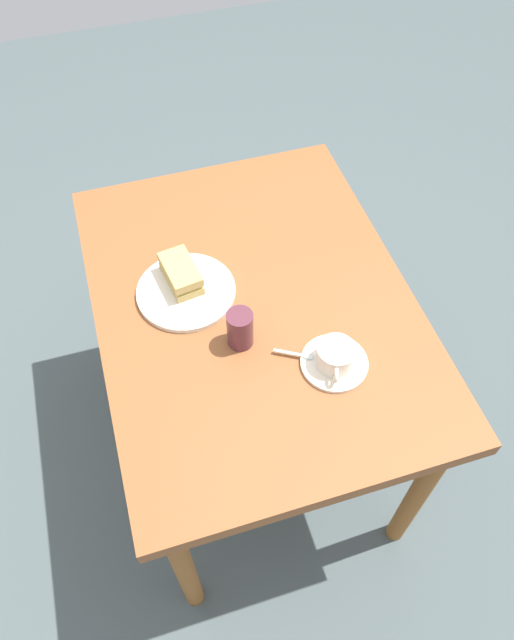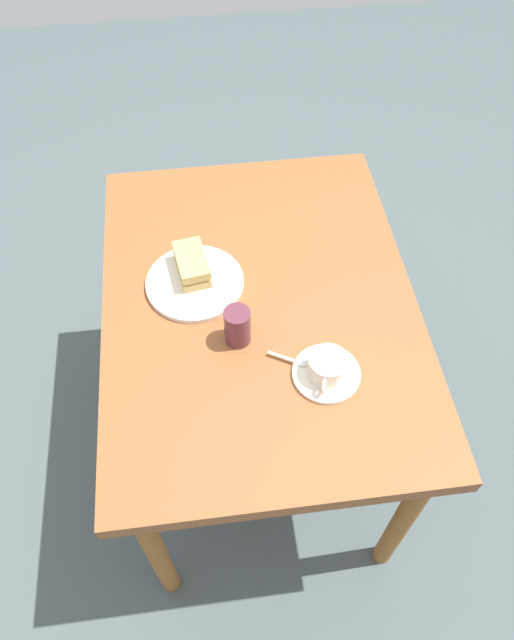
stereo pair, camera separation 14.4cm
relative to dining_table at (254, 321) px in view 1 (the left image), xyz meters
The scene contains 8 objects.
ground_plane 0.68m from the dining_table, ahead, with size 6.00×6.00×0.00m, color #485455.
dining_table is the anchor object (origin of this frame).
sandwich_plate 0.20m from the dining_table, 65.74° to the left, with size 0.25×0.25×0.01m, color silver.
sandwich_front 0.24m from the dining_table, 57.30° to the left, with size 0.14×0.09×0.06m.
coffee_saucer 0.29m from the dining_table, 152.19° to the right, with size 0.16×0.16×0.01m, color silver.
coffee_cup 0.30m from the dining_table, 152.42° to the right, with size 0.11×0.09×0.06m.
spoon 0.23m from the dining_table, 164.23° to the right, with size 0.06×0.09×0.01m.
drinking_glass 0.19m from the dining_table, 149.15° to the left, with size 0.06×0.06×0.10m, color #562833.
Camera 1 is at (-0.90, 0.26, 1.97)m, focal length 33.37 mm.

